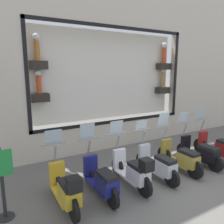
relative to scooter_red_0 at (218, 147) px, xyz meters
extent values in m
plane|color=#66635E|center=(-0.57, 2.49, -0.45)|extent=(120.00, 120.00, 0.00)
cube|color=beige|center=(3.03, 2.49, 0.06)|extent=(0.40, 6.44, 1.02)
cube|color=black|center=(2.82, 2.49, 4.17)|extent=(0.04, 6.44, 0.12)
cube|color=black|center=(2.82, 2.49, 0.63)|extent=(0.04, 6.44, 0.12)
cube|color=black|center=(2.82, -0.66, 2.40)|extent=(0.04, 0.12, 3.66)
cube|color=black|center=(2.82, 5.65, 2.40)|extent=(0.04, 0.12, 3.66)
cube|color=white|center=(3.38, 2.49, 2.40)|extent=(0.04, 6.20, 3.42)
cube|color=#28231E|center=(3.16, -0.25, 2.78)|extent=(0.36, 0.61, 0.28)
cylinder|color=#CC4C23|center=(3.16, -0.25, 3.25)|extent=(0.18, 0.18, 0.66)
sphere|color=white|center=(3.16, -0.25, 3.70)|extent=(0.24, 0.24, 0.24)
cube|color=#28231E|center=(3.16, 5.24, 2.78)|extent=(0.36, 0.61, 0.28)
cylinder|color=#B26B2D|center=(3.16, 5.24, 3.24)|extent=(0.18, 0.18, 0.64)
sphere|color=white|center=(3.16, 5.24, 3.67)|extent=(0.23, 0.23, 0.23)
cube|color=#28231E|center=(3.16, -0.25, 1.71)|extent=(0.36, 0.61, 0.28)
cylinder|color=#9E7F4C|center=(3.16, -0.25, 2.17)|extent=(0.18, 0.18, 0.65)
sphere|color=beige|center=(3.16, -0.25, 2.62)|extent=(0.24, 0.24, 0.24)
cube|color=#28231E|center=(3.16, 5.24, 1.71)|extent=(0.36, 0.61, 0.28)
cylinder|color=#CC4C23|center=(3.16, 5.24, 2.14)|extent=(0.16, 0.16, 0.58)
sphere|color=white|center=(3.16, 5.24, 2.53)|extent=(0.21, 0.21, 0.21)
cylinder|color=black|center=(0.72, 0.00, -0.17)|extent=(0.55, 0.09, 0.55)
cube|color=maroon|center=(0.09, 0.00, -0.19)|extent=(1.02, 0.38, 0.06)
cube|color=maroon|center=(0.63, 0.00, 0.12)|extent=(0.12, 0.37, 0.56)
cylinder|color=gray|center=(0.70, 0.00, 0.62)|extent=(0.20, 0.06, 0.45)
cylinder|color=gray|center=(0.77, 0.00, 0.83)|extent=(0.04, 0.61, 0.04)
cube|color=silver|center=(0.81, 0.00, 1.04)|extent=(0.10, 0.42, 0.42)
cylinder|color=black|center=(0.74, 0.91, -0.19)|extent=(0.51, 0.09, 0.51)
cylinder|color=black|center=(-0.56, 0.91, -0.19)|extent=(0.51, 0.09, 0.51)
cube|color=black|center=(0.09, 0.91, -0.21)|extent=(1.02, 0.38, 0.06)
cube|color=black|center=(-0.28, 0.91, 0.00)|extent=(0.61, 0.35, 0.36)
cube|color=black|center=(-0.28, 0.91, 0.23)|extent=(0.58, 0.31, 0.10)
cube|color=black|center=(0.63, 0.91, 0.10)|extent=(0.12, 0.37, 0.56)
cylinder|color=gray|center=(0.70, 0.91, 0.60)|extent=(0.20, 0.06, 0.45)
cylinder|color=gray|center=(0.77, 0.91, 0.81)|extent=(0.04, 0.60, 0.04)
cube|color=silver|center=(0.81, 0.91, 1.00)|extent=(0.09, 0.42, 0.38)
cylinder|color=black|center=(0.72, 1.81, -0.17)|extent=(0.55, 0.09, 0.55)
cylinder|color=black|center=(-0.54, 1.81, -0.17)|extent=(0.55, 0.09, 0.55)
cube|color=olive|center=(0.09, 1.81, -0.19)|extent=(1.02, 0.39, 0.06)
cube|color=olive|center=(-0.28, 1.81, 0.02)|extent=(0.61, 0.35, 0.36)
cube|color=black|center=(-0.28, 1.81, 0.25)|extent=(0.58, 0.31, 0.10)
cube|color=olive|center=(0.63, 1.81, 0.12)|extent=(0.12, 0.37, 0.56)
cylinder|color=gray|center=(0.70, 1.81, 0.62)|extent=(0.20, 0.06, 0.45)
cylinder|color=gray|center=(0.77, 1.81, 0.83)|extent=(0.04, 0.60, 0.04)
cube|color=silver|center=(0.81, 1.81, 1.05)|extent=(0.11, 0.42, 0.43)
cylinder|color=black|center=(0.74, 2.72, -0.20)|extent=(0.51, 0.09, 0.51)
cylinder|color=black|center=(-0.56, 2.72, -0.20)|extent=(0.51, 0.09, 0.51)
cube|color=#B7BCC6|center=(0.09, 2.72, -0.21)|extent=(1.02, 0.39, 0.06)
cube|color=#B7BCC6|center=(-0.28, 2.72, 0.00)|extent=(0.61, 0.35, 0.36)
cube|color=black|center=(-0.28, 2.72, 0.23)|extent=(0.58, 0.31, 0.10)
cube|color=#B7BCC6|center=(0.63, 2.72, 0.10)|extent=(0.12, 0.37, 0.56)
cylinder|color=gray|center=(0.70, 2.72, 0.59)|extent=(0.20, 0.06, 0.45)
cylinder|color=gray|center=(0.77, 2.72, 0.81)|extent=(0.04, 0.60, 0.04)
cube|color=silver|center=(0.81, 2.72, 0.95)|extent=(0.08, 0.42, 0.29)
cylinder|color=black|center=(0.73, 3.63, -0.18)|extent=(0.53, 0.09, 0.53)
cylinder|color=black|center=(-0.55, 3.63, -0.18)|extent=(0.53, 0.09, 0.53)
cube|color=silver|center=(0.09, 3.63, -0.20)|extent=(1.02, 0.38, 0.06)
cube|color=silver|center=(-0.28, 3.63, 0.01)|extent=(0.61, 0.35, 0.36)
cube|color=black|center=(-0.28, 3.63, 0.24)|extent=(0.58, 0.31, 0.10)
cube|color=silver|center=(0.63, 3.63, 0.11)|extent=(0.12, 0.37, 0.56)
cylinder|color=gray|center=(0.70, 3.63, 0.61)|extent=(0.20, 0.06, 0.45)
cylinder|color=gray|center=(0.77, 3.63, 0.82)|extent=(0.04, 0.60, 0.04)
cube|color=silver|center=(0.81, 3.63, 1.01)|extent=(0.09, 0.42, 0.37)
cube|color=black|center=(-0.60, 3.63, 0.40)|extent=(0.28, 0.28, 0.28)
cylinder|color=black|center=(0.74, 4.54, -0.19)|extent=(0.51, 0.09, 0.51)
cylinder|color=black|center=(-0.55, 4.54, -0.19)|extent=(0.51, 0.09, 0.51)
cube|color=navy|center=(0.09, 4.54, -0.21)|extent=(1.02, 0.38, 0.06)
cube|color=navy|center=(-0.28, 4.54, 0.00)|extent=(0.61, 0.35, 0.36)
cube|color=black|center=(-0.28, 4.54, 0.23)|extent=(0.58, 0.31, 0.10)
cube|color=navy|center=(0.63, 4.54, 0.10)|extent=(0.12, 0.37, 0.56)
cylinder|color=gray|center=(0.70, 4.54, 0.60)|extent=(0.20, 0.06, 0.45)
cylinder|color=gray|center=(0.77, 4.54, 0.81)|extent=(0.04, 0.61, 0.04)
cube|color=silver|center=(0.81, 4.54, 1.02)|extent=(0.10, 0.42, 0.41)
cylinder|color=black|center=(0.73, 5.44, -0.18)|extent=(0.53, 0.09, 0.53)
cylinder|color=black|center=(-0.55, 5.44, -0.18)|extent=(0.53, 0.09, 0.53)
cube|color=gold|center=(0.09, 5.44, -0.20)|extent=(1.02, 0.38, 0.06)
cube|color=gold|center=(-0.28, 5.44, 0.01)|extent=(0.61, 0.35, 0.36)
cube|color=black|center=(-0.28, 5.44, 0.24)|extent=(0.58, 0.31, 0.10)
cube|color=gold|center=(0.63, 5.44, 0.11)|extent=(0.12, 0.37, 0.56)
cylinder|color=gray|center=(0.70, 5.44, 0.61)|extent=(0.20, 0.06, 0.45)
cylinder|color=gray|center=(0.77, 5.44, 0.82)|extent=(0.04, 0.61, 0.04)
cube|color=silver|center=(0.81, 5.44, 1.00)|extent=(0.09, 0.42, 0.35)
cube|color=black|center=(-0.60, 5.44, 0.40)|extent=(0.28, 0.28, 0.28)
cylinder|color=#232326|center=(0.27, 6.66, -0.44)|extent=(0.36, 0.36, 0.02)
cylinder|color=#232326|center=(0.27, 6.66, 0.33)|extent=(0.07, 0.07, 1.55)
cube|color=#1E8438|center=(0.25, 6.66, 0.78)|extent=(0.03, 0.45, 0.55)
camera|label=1|loc=(-4.41, 6.75, 2.62)|focal=35.00mm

